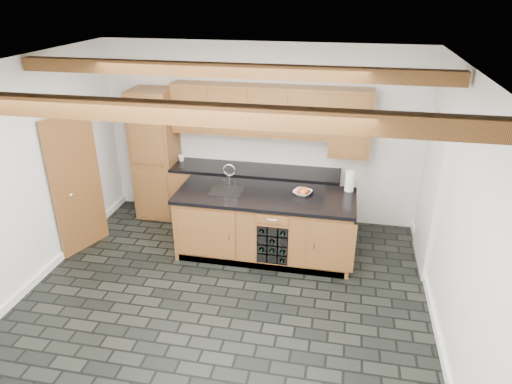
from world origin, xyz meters
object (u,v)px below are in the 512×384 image
(island, at_px, (265,225))
(paper_towel, at_px, (350,181))
(kitchen_scale, at_px, (306,192))
(fruit_bowl, at_px, (302,193))

(island, height_order, paper_towel, paper_towel)
(kitchen_scale, distance_m, paper_towel, 0.62)
(kitchen_scale, bearing_deg, island, -153.25)
(kitchen_scale, distance_m, fruit_bowl, 0.08)
(kitchen_scale, bearing_deg, paper_towel, 30.34)
(island, relative_size, kitchen_scale, 14.25)
(island, relative_size, paper_towel, 8.79)
(island, distance_m, fruit_bowl, 0.71)
(island, bearing_deg, kitchen_scale, 16.25)
(kitchen_scale, bearing_deg, fruit_bowl, -118.66)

